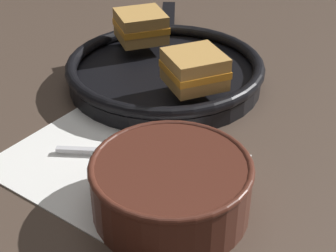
% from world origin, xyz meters
% --- Properties ---
extents(ground_plane, '(4.00, 4.00, 0.00)m').
position_xyz_m(ground_plane, '(0.00, 0.00, 0.00)').
color(ground_plane, '#47382D').
extents(napkin, '(0.28, 0.24, 0.00)m').
position_xyz_m(napkin, '(0.01, -0.06, 0.00)').
color(napkin, white).
rests_on(napkin, ground_plane).
extents(soup_bowl, '(0.17, 0.17, 0.06)m').
position_xyz_m(soup_bowl, '(0.11, -0.08, 0.04)').
color(soup_bowl, '#4C2319').
rests_on(soup_bowl, ground_plane).
extents(spoon, '(0.14, 0.11, 0.01)m').
position_xyz_m(spoon, '(0.03, -0.03, 0.01)').
color(spoon, silver).
rests_on(spoon, napkin).
extents(skillet, '(0.34, 0.37, 0.04)m').
position_xyz_m(skillet, '(-0.08, 0.13, 0.02)').
color(skillet, black).
rests_on(skillet, ground_plane).
extents(sandwich_near_left, '(0.10, 0.10, 0.05)m').
position_xyz_m(sandwich_near_left, '(-0.00, 0.10, 0.06)').
color(sandwich_near_left, '#C18E47').
rests_on(sandwich_near_left, skillet).
extents(sandwich_near_right, '(0.10, 0.10, 0.05)m').
position_xyz_m(sandwich_near_right, '(-0.16, 0.16, 0.06)').
color(sandwich_near_right, '#C18E47').
rests_on(sandwich_near_right, skillet).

